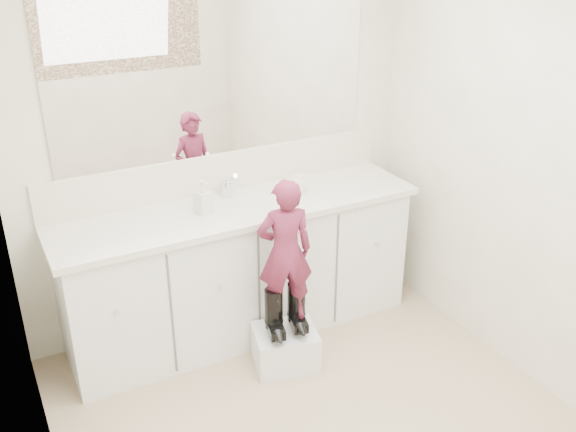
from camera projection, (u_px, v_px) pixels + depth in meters
wall_back at (219, 144)px, 3.99m from camera, size 2.60×0.00×2.60m
wall_left at (36, 321)px, 2.24m from camera, size 0.00×3.00×3.00m
wall_right at (560, 188)px, 3.34m from camera, size 0.00×3.00×3.00m
vanity_cabinet at (240, 271)px, 4.10m from camera, size 2.20×0.55×0.85m
countertop at (239, 209)px, 3.90m from camera, size 2.28×0.58×0.04m
backsplash at (221, 172)px, 4.06m from camera, size 2.28×0.03×0.25m
mirror at (216, 73)px, 3.79m from camera, size 2.00×0.02×1.00m
faucet at (228, 189)px, 4.00m from camera, size 0.08×0.08×0.10m
cup at (300, 184)px, 4.06m from camera, size 0.13×0.13×0.10m
soap_bottle at (203, 197)px, 3.77m from camera, size 0.11×0.11×0.20m
step_stool at (285, 347)px, 3.88m from camera, size 0.43×0.39×0.24m
boot_left at (274, 313)px, 3.73m from camera, size 0.16×0.23×0.31m
boot_right at (296, 306)px, 3.79m from camera, size 0.16×0.23×0.31m
toddler at (285, 252)px, 3.60m from camera, size 0.36×0.28×0.87m
toothbrush at (298, 233)px, 3.56m from camera, size 0.13×0.04×0.06m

